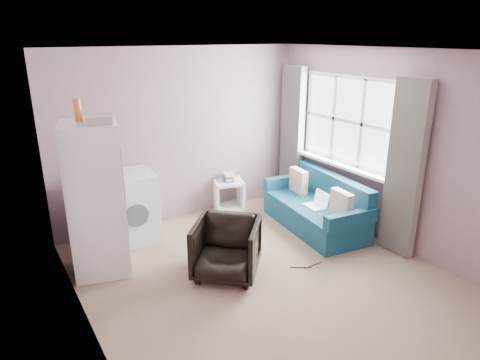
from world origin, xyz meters
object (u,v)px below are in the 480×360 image
(armchair, at_px, (226,246))
(sofa, at_px, (318,209))
(washing_machine, at_px, (130,206))
(side_table, at_px, (228,193))
(fridge, at_px, (96,199))

(armchair, distance_m, sofa, 1.81)
(washing_machine, distance_m, side_table, 1.64)
(armchair, relative_size, fridge, 0.37)
(armchair, bearing_deg, side_table, 101.25)
(fridge, bearing_deg, side_table, 33.43)
(washing_machine, height_order, sofa, washing_machine)
(sofa, bearing_deg, side_table, 129.57)
(armchair, relative_size, side_table, 1.21)
(side_table, bearing_deg, fridge, -160.62)
(fridge, xyz_separation_m, washing_machine, (0.55, 0.59, -0.41))
(armchair, bearing_deg, sofa, 55.90)
(sofa, bearing_deg, fridge, 178.49)
(fridge, bearing_deg, sofa, 5.33)
(washing_machine, relative_size, sofa, 0.52)
(fridge, bearing_deg, armchair, -22.40)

